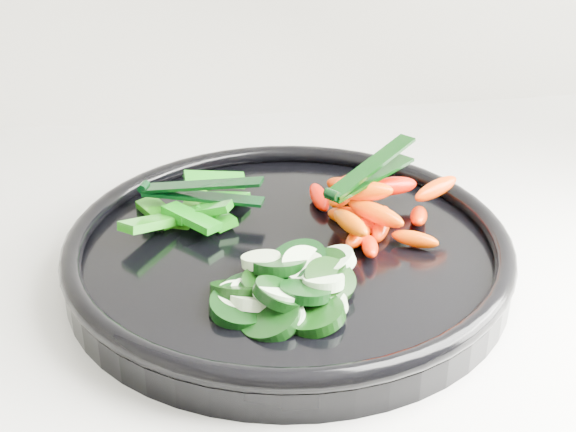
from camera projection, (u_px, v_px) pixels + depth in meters
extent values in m
cube|color=silver|center=(315.00, 242.00, 0.76)|extent=(2.02, 0.62, 0.03)
cylinder|color=black|center=(288.00, 260.00, 0.68)|extent=(0.47, 0.47, 0.02)
torus|color=black|center=(288.00, 241.00, 0.67)|extent=(0.48, 0.48, 0.02)
cylinder|color=black|center=(271.00, 319.00, 0.58)|extent=(0.06, 0.06, 0.03)
cylinder|color=#CDEFBF|center=(284.00, 318.00, 0.58)|extent=(0.04, 0.04, 0.02)
cylinder|color=black|center=(240.00, 290.00, 0.61)|extent=(0.05, 0.05, 0.03)
cylinder|color=#D4EFBF|center=(252.00, 301.00, 0.60)|extent=(0.04, 0.04, 0.03)
cylinder|color=black|center=(266.00, 288.00, 0.61)|extent=(0.06, 0.06, 0.03)
cylinder|color=#DCF9C7|center=(248.00, 294.00, 0.60)|extent=(0.04, 0.04, 0.02)
cylinder|color=black|center=(314.00, 316.00, 0.58)|extent=(0.06, 0.06, 0.02)
cylinder|color=#D8F1C1|center=(329.00, 306.00, 0.59)|extent=(0.04, 0.04, 0.02)
cylinder|color=black|center=(249.00, 289.00, 0.61)|extent=(0.06, 0.06, 0.01)
cylinder|color=beige|center=(259.00, 286.00, 0.61)|extent=(0.04, 0.04, 0.01)
cylinder|color=black|center=(241.00, 307.00, 0.59)|extent=(0.07, 0.07, 0.02)
cylinder|color=#E4F8C7|center=(239.00, 298.00, 0.60)|extent=(0.05, 0.05, 0.02)
cylinder|color=black|center=(325.00, 267.00, 0.62)|extent=(0.04, 0.04, 0.02)
cylinder|color=beige|center=(333.00, 262.00, 0.62)|extent=(0.05, 0.05, 0.03)
cylinder|color=black|center=(279.00, 263.00, 0.62)|extent=(0.05, 0.05, 0.02)
cylinder|color=beige|center=(261.00, 260.00, 0.63)|extent=(0.03, 0.04, 0.02)
cylinder|color=black|center=(280.00, 294.00, 0.59)|extent=(0.05, 0.05, 0.03)
cylinder|color=#CAE9BA|center=(278.00, 294.00, 0.59)|extent=(0.05, 0.04, 0.03)
cylinder|color=black|center=(330.00, 280.00, 0.60)|extent=(0.06, 0.05, 0.03)
cylinder|color=#D3EDBE|center=(304.00, 267.00, 0.62)|extent=(0.05, 0.05, 0.03)
cylinder|color=black|center=(298.00, 262.00, 0.63)|extent=(0.06, 0.06, 0.02)
cylinder|color=#D3F1C0|center=(305.00, 269.00, 0.62)|extent=(0.04, 0.04, 0.02)
cylinder|color=black|center=(305.00, 292.00, 0.59)|extent=(0.05, 0.05, 0.02)
cylinder|color=beige|center=(323.00, 282.00, 0.60)|extent=(0.03, 0.03, 0.02)
ellipsoid|color=#FA4600|center=(381.00, 224.00, 0.69)|extent=(0.03, 0.05, 0.03)
ellipsoid|color=red|center=(358.00, 236.00, 0.67)|extent=(0.04, 0.05, 0.02)
ellipsoid|color=#E93800|center=(415.00, 239.00, 0.67)|extent=(0.04, 0.03, 0.02)
ellipsoid|color=#FB4E00|center=(350.00, 216.00, 0.70)|extent=(0.05, 0.04, 0.03)
ellipsoid|color=#FF1200|center=(419.00, 216.00, 0.71)|extent=(0.03, 0.05, 0.03)
ellipsoid|color=#FF2800|center=(370.00, 247.00, 0.66)|extent=(0.02, 0.04, 0.02)
ellipsoid|color=red|center=(374.00, 223.00, 0.69)|extent=(0.06, 0.04, 0.03)
ellipsoid|color=#DD4400|center=(347.00, 188.00, 0.75)|extent=(0.04, 0.06, 0.03)
ellipsoid|color=#F11000|center=(319.00, 197.00, 0.74)|extent=(0.02, 0.05, 0.02)
ellipsoid|color=#E75800|center=(350.00, 223.00, 0.67)|extent=(0.03, 0.05, 0.02)
ellipsoid|color=#F24D00|center=(362.00, 179.00, 0.74)|extent=(0.03, 0.05, 0.03)
ellipsoid|color=#FF4700|center=(376.00, 213.00, 0.68)|extent=(0.05, 0.05, 0.02)
ellipsoid|color=#FB4300|center=(341.00, 197.00, 0.71)|extent=(0.04, 0.05, 0.03)
ellipsoid|color=#EE0C00|center=(393.00, 186.00, 0.73)|extent=(0.06, 0.03, 0.02)
ellipsoid|color=#FF4400|center=(365.00, 191.00, 0.69)|extent=(0.05, 0.04, 0.03)
ellipsoid|color=#FF2100|center=(358.00, 181.00, 0.70)|extent=(0.05, 0.03, 0.02)
ellipsoid|color=#EB4C00|center=(436.00, 189.00, 0.69)|extent=(0.05, 0.04, 0.02)
cube|color=#136A0A|center=(215.00, 217.00, 0.71)|extent=(0.04, 0.06, 0.02)
cube|color=#0A690A|center=(213.00, 206.00, 0.73)|extent=(0.04, 0.06, 0.03)
cube|color=#0C6709|center=(223.00, 198.00, 0.74)|extent=(0.05, 0.04, 0.02)
cube|color=#176409|center=(190.00, 210.00, 0.72)|extent=(0.04, 0.06, 0.02)
cube|color=#26710A|center=(159.00, 213.00, 0.72)|extent=(0.04, 0.06, 0.01)
cube|color=#0B6809|center=(175.00, 216.00, 0.71)|extent=(0.04, 0.06, 0.03)
cube|color=#0C6C0A|center=(203.00, 211.00, 0.70)|extent=(0.05, 0.04, 0.02)
cube|color=#1F6109|center=(149.00, 223.00, 0.68)|extent=(0.05, 0.05, 0.02)
cube|color=#0F6A0A|center=(191.00, 218.00, 0.69)|extent=(0.05, 0.06, 0.01)
cube|color=#116509|center=(215.00, 180.00, 0.76)|extent=(0.06, 0.02, 0.02)
cylinder|color=black|center=(332.00, 194.00, 0.65)|extent=(0.01, 0.01, 0.01)
cube|color=black|center=(371.00, 177.00, 0.69)|extent=(0.10, 0.08, 0.00)
cube|color=black|center=(372.00, 165.00, 0.69)|extent=(0.09, 0.08, 0.02)
cylinder|color=black|center=(144.00, 187.00, 0.72)|extent=(0.01, 0.01, 0.01)
cube|color=black|center=(203.00, 197.00, 0.71)|extent=(0.11, 0.05, 0.00)
cube|color=black|center=(202.00, 185.00, 0.71)|extent=(0.11, 0.05, 0.02)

